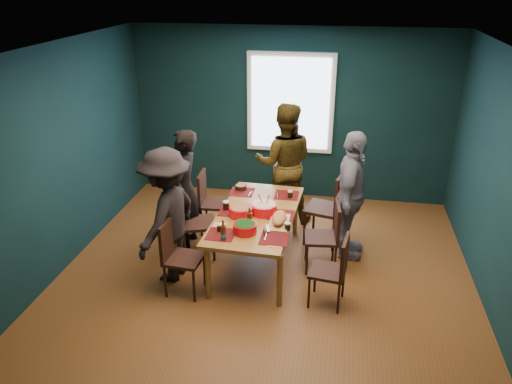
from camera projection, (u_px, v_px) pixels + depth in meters
room at (269, 164)px, 5.80m from camera, size 5.01×5.01×2.71m
dining_table at (256, 218)px, 6.15m from camera, size 1.01×1.88×0.70m
chair_left_far at (209, 198)px, 6.98m from camera, size 0.42×0.42×0.89m
chair_left_mid at (190, 217)px, 6.34m from camera, size 0.55×0.55×0.96m
chair_left_near at (177, 251)px, 5.65m from camera, size 0.43×0.43×0.89m
chair_right_far at (332, 203)px, 6.63m from camera, size 0.57×0.57×1.03m
chair_right_mid at (329, 232)px, 6.07m from camera, size 0.44×0.44×0.88m
chair_right_near at (335, 266)px, 5.41m from camera, size 0.43×0.43×0.84m
person_far_left at (185, 190)px, 6.50m from camera, size 0.41×0.61×1.62m
person_back at (284, 163)px, 7.19m from camera, size 0.92×0.75×1.77m
person_right at (351, 196)px, 6.25m from camera, size 0.51×1.02×1.68m
person_near_left at (167, 216)px, 5.79m from camera, size 0.81×1.16×1.64m
bowl_salad at (241, 211)px, 6.03m from camera, size 0.29×0.29×0.12m
bowl_dumpling at (264, 208)px, 6.10m from camera, size 0.32×0.32×0.29m
bowl_herbs at (245, 228)px, 5.65m from camera, size 0.27×0.27×0.12m
cutting_board at (279, 219)px, 5.86m from camera, size 0.27×0.56×0.12m
small_bowl at (241, 187)px, 6.78m from camera, size 0.16×0.16×0.07m
beer_bottle_a at (223, 233)px, 5.48m from camera, size 0.07×0.07×0.24m
beer_bottle_b at (249, 219)px, 5.79m from camera, size 0.06×0.06×0.23m
cola_glass_a at (220, 227)px, 5.68m from camera, size 0.07×0.07×0.09m
cola_glass_b at (287, 226)px, 5.70m from camera, size 0.07×0.07×0.10m
cola_glass_c at (290, 194)px, 6.52m from camera, size 0.07×0.07×0.10m
cola_glass_d at (226, 205)px, 6.19m from camera, size 0.08×0.08×0.11m
napkin_a at (282, 214)px, 6.10m from camera, size 0.20×0.20×0.00m
napkin_b at (219, 226)px, 5.82m from camera, size 0.16×0.16×0.00m
napkin_c at (275, 244)px, 5.43m from camera, size 0.16×0.16×0.00m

